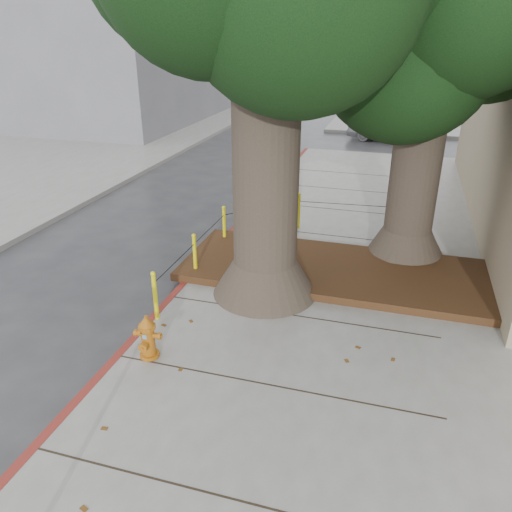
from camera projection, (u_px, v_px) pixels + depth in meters
The scene contains 10 objects.
ground at pixel (236, 386), 7.54m from camera, with size 140.00×140.00×0.00m, color #28282B.
sidewalk_far at pixel (473, 109), 32.06m from camera, with size 16.00×20.00×0.15m, color slate.
curb_red at pixel (182, 288), 10.20m from camera, with size 0.14×26.00×0.16m, color maroon.
planter_bed at pixel (334, 270), 10.60m from camera, with size 6.40×2.60×0.16m, color black.
building_far_grey at pixel (106, 5), 28.03m from camera, with size 12.00×16.00×12.00m, color slate.
tree_far at pixel (454, 22), 9.38m from camera, with size 4.50×3.80×7.17m.
bollard_ring at pixel (261, 234), 11.29m from camera, with size 3.79×5.39×0.95m.
fire_hydrant at pixel (148, 337), 7.82m from camera, with size 0.40×0.35×0.75m.
car_silver at pixel (388, 127), 23.35m from camera, with size 1.51×3.75×1.28m, color #B8B7BD.
car_dark at pixel (122, 120), 25.25m from camera, with size 1.72×4.23×1.23m, color black.
Camera 1 is at (2.00, -5.68, 4.96)m, focal length 35.00 mm.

